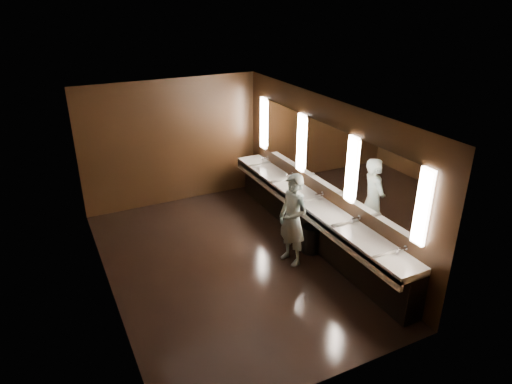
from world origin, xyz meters
TOP-DOWN VIEW (x-y plane):
  - floor at (0.00, 0.00)m, footprint 6.00×6.00m
  - ceiling at (0.00, 0.00)m, footprint 4.00×6.00m
  - wall_back at (0.00, 3.00)m, footprint 4.00×0.02m
  - wall_front at (0.00, -3.00)m, footprint 4.00×0.02m
  - wall_left at (-2.00, 0.00)m, footprint 0.02×6.00m
  - wall_right at (2.00, 0.00)m, footprint 0.02×6.00m
  - sink_counter at (1.79, 0.00)m, footprint 0.55×5.40m
  - mirror_band at (1.98, -0.00)m, footprint 0.06×5.03m
  - person at (1.08, -0.43)m, footprint 0.52×0.68m
  - trash_bin at (1.58, -0.30)m, footprint 0.42×0.42m

SIDE VIEW (x-z plane):
  - floor at x=0.00m, z-range 0.00..0.00m
  - trash_bin at x=1.58m, z-range 0.00..0.52m
  - sink_counter at x=1.79m, z-range -0.01..1.00m
  - person at x=1.08m, z-range 0.00..1.68m
  - wall_back at x=0.00m, z-range 0.00..2.80m
  - wall_front at x=0.00m, z-range 0.00..2.80m
  - wall_left at x=-2.00m, z-range 0.00..2.80m
  - wall_right at x=2.00m, z-range 0.00..2.80m
  - mirror_band at x=1.98m, z-range 1.17..2.32m
  - ceiling at x=0.00m, z-range 2.79..2.81m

